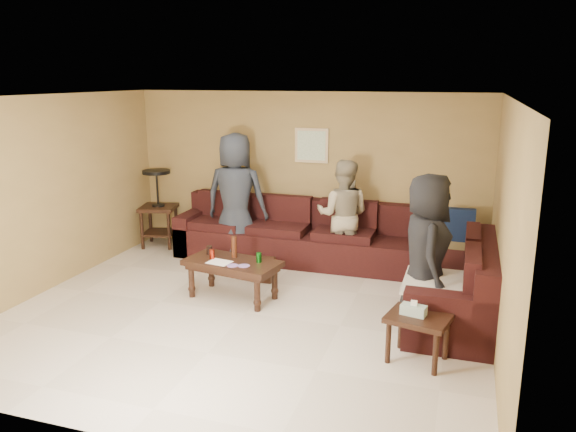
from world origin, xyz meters
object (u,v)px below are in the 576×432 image
at_px(person_left, 236,197).
at_px(person_middle, 343,215).
at_px(coffee_table, 232,266).
at_px(sectional_sofa, 342,255).
at_px(side_table_right, 418,322).
at_px(waste_bin, 264,269).
at_px(end_table_left, 158,207).
at_px(person_right, 426,252).

relative_size(person_left, person_middle, 1.21).
distance_m(coffee_table, person_middle, 1.89).
xyz_separation_m(sectional_sofa, coffee_table, (-1.15, -1.12, 0.09)).
relative_size(side_table_right, waste_bin, 2.16).
relative_size(end_table_left, side_table_right, 1.89).
height_order(sectional_sofa, person_middle, person_middle).
bearing_deg(sectional_sofa, person_middle, 102.19).
height_order(person_middle, person_right, person_right).
xyz_separation_m(waste_bin, person_middle, (0.90, 0.81, 0.64)).
bearing_deg(waste_bin, person_left, 133.09).
bearing_deg(side_table_right, person_right, 90.61).
relative_size(sectional_sofa, person_middle, 2.92).
height_order(end_table_left, person_left, person_left).
xyz_separation_m(end_table_left, waste_bin, (2.20, -1.00, -0.50)).
bearing_deg(sectional_sofa, person_left, 167.71).
distance_m(waste_bin, person_middle, 1.37).
bearing_deg(end_table_left, person_right, -22.29).
bearing_deg(end_table_left, coffee_table, -40.00).
distance_m(side_table_right, person_right, 0.97).
bearing_deg(sectional_sofa, waste_bin, -157.44).
xyz_separation_m(end_table_left, person_middle, (3.10, -0.19, 0.14)).
bearing_deg(person_right, sectional_sofa, 33.03).
distance_m(coffee_table, person_right, 2.38).
relative_size(sectional_sofa, person_right, 2.70).
xyz_separation_m(side_table_right, person_right, (-0.01, 0.86, 0.45)).
height_order(end_table_left, person_right, person_right).
height_order(person_left, person_right, person_left).
distance_m(sectional_sofa, person_right, 1.78).
bearing_deg(person_right, coffee_table, 76.22).
xyz_separation_m(end_table_left, person_left, (1.47, -0.22, 0.30)).
relative_size(sectional_sofa, end_table_left, 3.70).
height_order(sectional_sofa, person_right, person_right).
xyz_separation_m(person_middle, person_right, (1.28, -1.61, 0.07)).
bearing_deg(person_middle, person_right, 125.54).
distance_m(sectional_sofa, person_left, 1.87).
xyz_separation_m(sectional_sofa, person_middle, (-0.09, 0.40, 0.47)).
height_order(end_table_left, side_table_right, end_table_left).
height_order(side_table_right, person_right, person_right).
xyz_separation_m(sectional_sofa, person_left, (-1.72, 0.38, 0.63)).
relative_size(waste_bin, person_right, 0.18).
bearing_deg(end_table_left, side_table_right, -31.14).
bearing_deg(end_table_left, person_middle, -3.48).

